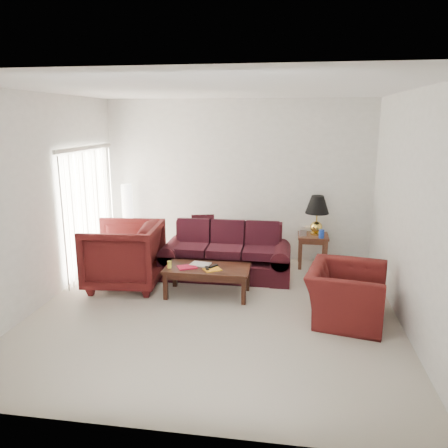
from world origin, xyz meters
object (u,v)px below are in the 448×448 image
object	(u,v)px
armchair_right	(346,294)
coffee_table	(207,281)
armchair_left	(124,255)
floor_lamp	(128,221)
sofa	(226,252)
end_table	(312,251)

from	to	relation	value
armchair_right	coffee_table	size ratio (longest dim) A/B	0.87
armchair_left	armchair_right	size ratio (longest dim) A/B	1.03
floor_lamp	sofa	bearing A→B (deg)	-22.25
sofa	coffee_table	distance (m)	0.88
floor_lamp	armchair_left	xyz separation A→B (m)	(0.49, -1.51, -0.20)
armchair_left	armchair_right	bearing A→B (deg)	73.63
sofa	floor_lamp	xyz separation A→B (m)	(-2.04, 0.83, 0.28)
armchair_left	armchair_right	distance (m)	3.45
sofa	armchair_right	xyz separation A→B (m)	(1.83, -1.38, -0.08)
end_table	armchair_right	size ratio (longest dim) A/B	0.53
floor_lamp	end_table	bearing A→B (deg)	-0.81
armchair_right	floor_lamp	bearing A→B (deg)	72.23
coffee_table	end_table	bearing A→B (deg)	34.85
sofa	armchair_left	size ratio (longest dim) A/B	1.89
armchair_right	armchair_left	bearing A→B (deg)	90.31
sofa	armchair_right	size ratio (longest dim) A/B	1.95
armchair_left	coffee_table	world-z (taller)	armchair_left
sofa	floor_lamp	size ratio (longest dim) A/B	1.50
floor_lamp	coffee_table	distance (m)	2.57
coffee_table	armchair_right	bearing A→B (deg)	-24.96
end_table	armchair_left	bearing A→B (deg)	-154.19
sofa	end_table	distance (m)	1.68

